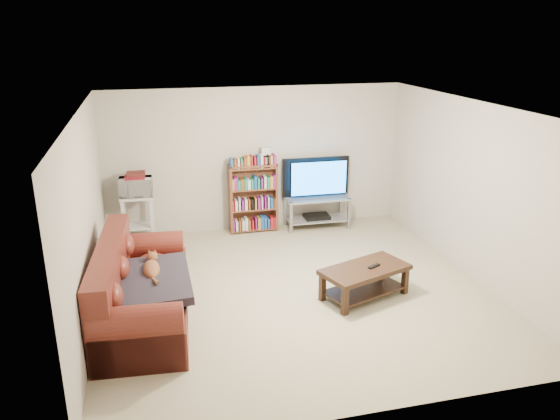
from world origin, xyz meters
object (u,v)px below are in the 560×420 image
object	(u,v)px
coffee_table	(365,276)
bookshelf	(253,197)
tv_stand	(317,207)
sofa	(137,295)

from	to	relation	value
coffee_table	bookshelf	bearing A→B (deg)	89.31
coffee_table	tv_stand	size ratio (longest dim) A/B	1.15
tv_stand	bookshelf	world-z (taller)	bookshelf
sofa	coffee_table	world-z (taller)	sofa
coffee_table	bookshelf	xyz separation A→B (m)	(-0.92, 2.68, 0.32)
sofa	coffee_table	xyz separation A→B (m)	(2.83, -0.08, -0.05)
sofa	coffee_table	size ratio (longest dim) A/B	1.85
bookshelf	coffee_table	bearing A→B (deg)	-70.57
tv_stand	bookshelf	bearing A→B (deg)	177.44
tv_stand	sofa	bearing A→B (deg)	-138.78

